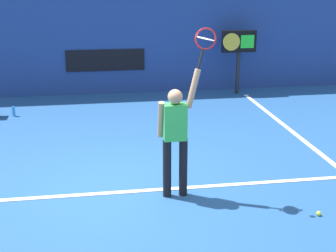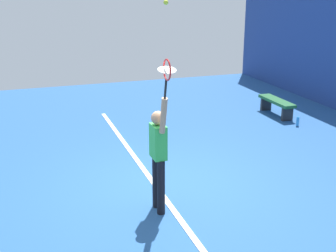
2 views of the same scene
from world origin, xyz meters
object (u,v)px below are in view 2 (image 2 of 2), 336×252
Objects in this scene: tennis_racket at (167,72)px; court_bench at (277,103)px; tennis_ball at (166,2)px; water_bottle at (298,121)px; tennis_player at (159,153)px.

tennis_racket is 0.45× the size of court_bench.
tennis_racket is 9.20× the size of tennis_ball.
tennis_racket is 2.61× the size of water_bottle.
tennis_player is 29.19× the size of tennis_ball.
court_bench reaches higher than water_bottle.
court_bench is (-4.40, 4.74, -2.97)m from tennis_ball.
tennis_racket is at bearing -53.47° from water_bottle.
tennis_player is 8.27× the size of water_bottle.
water_bottle is (-3.55, 4.80, -2.25)m from tennis_racket.
tennis_player reaches higher than court_bench.
tennis_ball is at bearing 164.77° from tennis_racket.
tennis_racket is 6.38m from water_bottle.
tennis_player is at bearing 179.42° from tennis_racket.
tennis_player is 5.80m from water_bottle.
tennis_player is at bearing -167.19° from tennis_ball.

